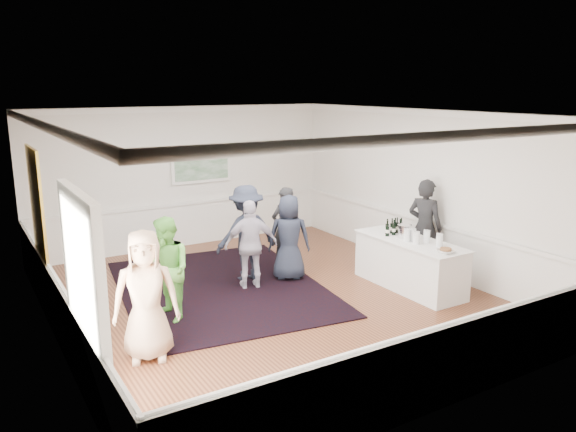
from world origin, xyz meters
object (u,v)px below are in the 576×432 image
guest_dark_b (285,228)px  guest_lilac (251,245)px  guest_dark_a (246,233)px  ice_bucket (404,232)px  bartender (425,227)px  guest_tan (146,295)px  guest_navy (289,238)px  nut_bowl (446,250)px  guest_green (167,270)px  serving_table (409,264)px

guest_dark_b → guest_lilac: bearing=27.9°
guest_dark_a → ice_bucket: size_ratio=7.06×
bartender → guest_tan: size_ratio=1.06×
ice_bucket → guest_lilac: bearing=152.2°
guest_navy → nut_bowl: (1.58, -2.45, 0.12)m
guest_dark_a → nut_bowl: bearing=132.1°
guest_lilac → guest_green: bearing=35.9°
guest_dark_a → guest_navy: size_ratio=1.12×
guest_lilac → ice_bucket: 2.82m
guest_lilac → guest_dark_a: 0.48m
guest_dark_b → guest_navy: 0.70m
guest_lilac → nut_bowl: bearing=152.4°
guest_dark_a → ice_bucket: (2.35, -1.76, 0.10)m
guest_navy → guest_dark_b: bearing=-83.5°
guest_dark_b → guest_dark_a: bearing=10.5°
guest_tan → ice_bucket: guest_tan is taller
guest_navy → nut_bowl: bearing=153.5°
guest_dark_b → nut_bowl: guest_dark_b is taller
bartender → guest_lilac: bartender is taller
bartender → guest_dark_b: (-2.10, 1.78, -0.12)m
serving_table → ice_bucket: 0.59m
serving_table → ice_bucket: (0.00, 0.18, 0.57)m
serving_table → nut_bowl: (-0.06, -0.90, 0.49)m
guest_green → guest_tan: bearing=-43.4°
guest_tan → guest_navy: guest_tan is taller
bartender → guest_dark_b: bearing=29.4°
guest_dark_b → guest_green: bearing=20.3°
bartender → guest_dark_a: bartender is taller
guest_tan → guest_lilac: (2.47, 1.71, -0.08)m
guest_lilac → serving_table: bearing=166.0°
ice_bucket → guest_navy: bearing=140.2°
guest_dark_b → ice_bucket: size_ratio=6.43×
guest_navy → guest_lilac: bearing=34.7°
guest_green → bartender: bearing=73.1°
guest_green → serving_table: bearing=66.9°
serving_table → guest_green: 4.38m
bartender → guest_lilac: (-3.23, 1.08, -0.13)m
guest_tan → guest_dark_b: guest_tan is taller
bartender → ice_bucket: size_ratio=7.33×
guest_lilac → guest_navy: guest_navy is taller
guest_lilac → nut_bowl: (2.42, -2.39, 0.13)m
serving_table → bartender: 0.99m
guest_dark_b → guest_navy: (-0.29, -0.64, -0.01)m
serving_table → guest_green: (-4.28, 0.88, 0.38)m
ice_bucket → nut_bowl: bearing=-93.4°
guest_navy → bartender: bearing=-174.9°
guest_lilac → guest_navy: (0.84, 0.06, 0.00)m
guest_green → ice_bucket: guest_green is taller
guest_dark_b → guest_tan: bearing=29.8°
guest_dark_a → guest_dark_b: 1.03m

